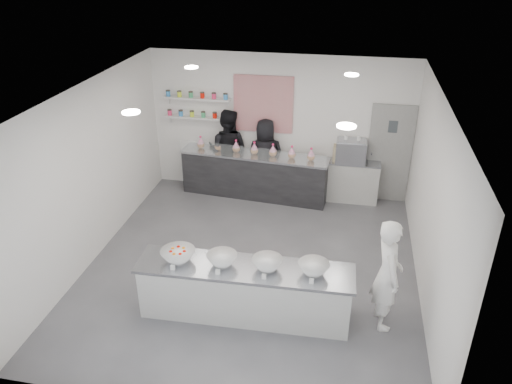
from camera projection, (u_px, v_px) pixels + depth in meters
The scene contains 26 objects.
floor at pixel (251, 266), 8.54m from camera, with size 6.00×6.00×0.00m, color #515156.
ceiling at pixel (251, 95), 7.18m from camera, with size 6.00×6.00×0.00m, color white.
back_wall at pixel (280, 126), 10.48m from camera, with size 5.50×5.50×0.00m, color white.
left_wall at pixel (90, 174), 8.33m from camera, with size 6.00×6.00×0.00m, color white.
right_wall at pixel (432, 204), 7.39m from camera, with size 6.00×6.00×0.00m, color white.
back_door at pixel (389, 154), 10.27m from camera, with size 0.88×0.04×2.10m, color gray.
pattern_panel at pixel (263, 104), 10.31m from camera, with size 1.25×0.03×1.20m, color maroon.
jar_shelf_lower at pixel (198, 117), 10.65m from camera, with size 1.45×0.22×0.04m, color silver.
jar_shelf_upper at pixel (197, 98), 10.46m from camera, with size 1.45×0.22×0.04m, color silver.
preserve_jars at pixel (197, 105), 10.50m from camera, with size 1.45×0.10×0.56m, color #F63368, non-canonical shape.
downlight_0 at pixel (131, 112), 6.55m from camera, with size 0.24×0.24×0.02m, color white.
downlight_1 at pixel (346, 126), 6.07m from camera, with size 0.24×0.24×0.02m, color white.
downlight_2 at pixel (191, 67), 8.82m from camera, with size 0.24×0.24×0.02m, color white.
downlight_3 at pixel (352, 75), 8.34m from camera, with size 0.24×0.24×0.02m, color white.
prep_counter at pixel (245, 291), 7.28m from camera, with size 3.12×0.71×0.85m, color beige.
back_bar at pixel (254, 175), 10.67m from camera, with size 3.15×0.58×0.98m, color black.
sneeze_guard at pixel (251, 153), 10.16m from camera, with size 3.10×0.01×0.27m, color white.
espresso_ledge at pixel (350, 181), 10.50m from camera, with size 1.20×0.38×0.89m, color beige.
espresso_machine at pixel (351, 151), 10.20m from camera, with size 0.61×0.42×0.46m, color #93969E.
cup_stacks at pixel (338, 154), 10.28m from camera, with size 0.24×0.24×0.31m, color tan, non-canonical shape.
prep_bowls at pixel (245, 262), 7.04m from camera, with size 2.39×0.54×0.18m, color white, non-canonical shape.
label_cards at pixel (235, 288), 6.60m from camera, with size 2.01×0.04×0.07m, color white, non-canonical shape.
cookie_bags at pixel (254, 148), 10.39m from camera, with size 2.56×0.16×0.28m, color pink, non-canonical shape.
woman_prep at pixel (387, 274), 6.93m from camera, with size 0.62×0.41×1.70m, color white.
staff_left at pixel (228, 150), 10.81m from camera, with size 0.89×0.69×1.83m, color black.
staff_right at pixel (265, 157), 10.70m from camera, with size 0.82×0.53×1.67m, color black.
Camera 1 is at (1.43, -6.88, 5.03)m, focal length 35.00 mm.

